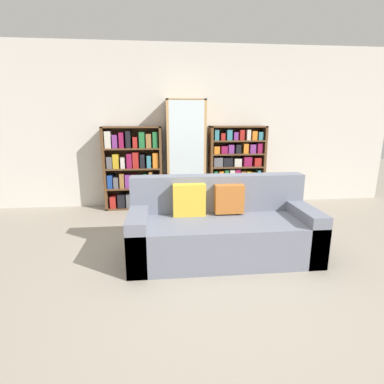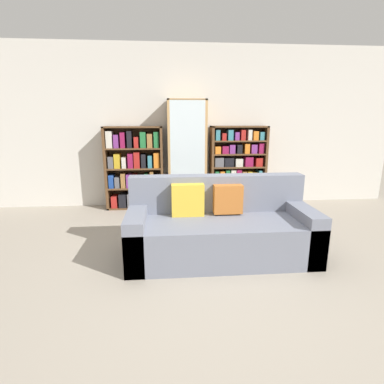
% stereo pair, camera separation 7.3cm
% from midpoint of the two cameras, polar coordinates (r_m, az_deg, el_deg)
% --- Properties ---
extents(ground_plane, '(16.00, 16.00, 0.00)m').
position_cam_midpoint_polar(ground_plane, '(3.00, 6.33, -16.35)').
color(ground_plane, gray).
extents(wall_back, '(7.11, 0.06, 2.70)m').
position_cam_midpoint_polar(wall_back, '(5.30, 0.93, 12.20)').
color(wall_back, beige).
rests_on(wall_back, ground).
extents(couch, '(2.01, 0.84, 0.87)m').
position_cam_midpoint_polar(couch, '(3.37, 5.94, -7.08)').
color(couch, slate).
rests_on(couch, ground).
extents(bookshelf_left, '(0.96, 0.32, 1.38)m').
position_cam_midpoint_polar(bookshelf_left, '(5.15, -10.51, 4.35)').
color(bookshelf_left, brown).
rests_on(bookshelf_left, ground).
extents(display_cabinet, '(0.64, 0.36, 1.81)m').
position_cam_midpoint_polar(display_cabinet, '(5.09, -0.57, 7.09)').
color(display_cabinet, tan).
rests_on(display_cabinet, ground).
extents(bookshelf_right, '(0.96, 0.32, 1.38)m').
position_cam_midpoint_polar(bookshelf_right, '(5.28, 9.08, 4.72)').
color(bookshelf_right, brown).
rests_on(bookshelf_right, ground).
extents(wine_bottle, '(0.07, 0.07, 0.40)m').
position_cam_midpoint_polar(wine_bottle, '(4.32, 7.36, -4.34)').
color(wine_bottle, '#143819').
rests_on(wine_bottle, ground).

